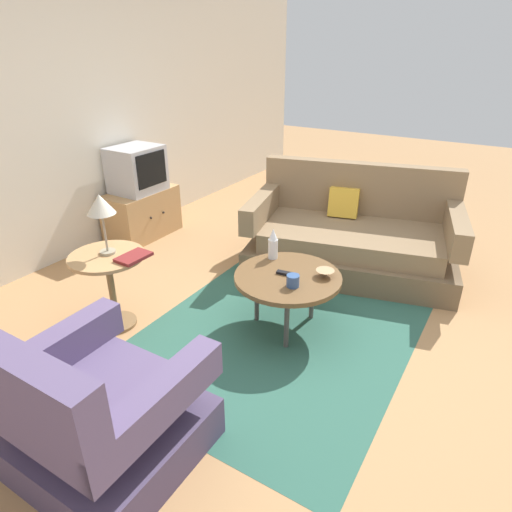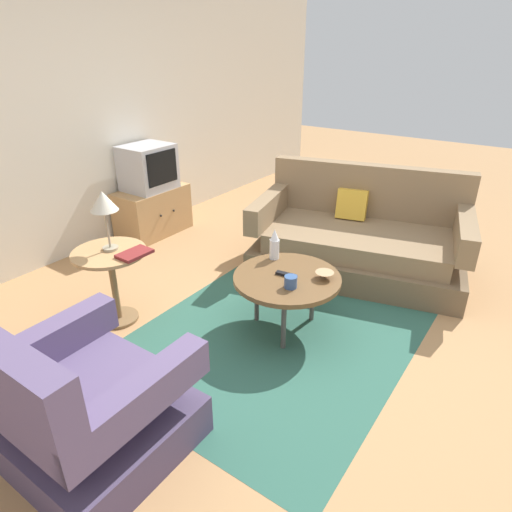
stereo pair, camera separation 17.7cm
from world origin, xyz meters
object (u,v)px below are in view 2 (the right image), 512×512
at_px(armchair, 85,409).
at_px(table_lamp, 103,204).
at_px(television, 148,167).
at_px(tv_remote_dark, 285,274).
at_px(couch, 359,240).
at_px(vase, 274,245).
at_px(bowl, 324,275).
at_px(book, 135,254).
at_px(side_table, 112,271).
at_px(tv_stand, 153,211).
at_px(mug, 291,282).
at_px(coffee_table, 286,280).

relative_size(armchair, table_lamp, 2.01).
distance_m(television, tv_remote_dark, 2.32).
height_order(couch, vase, couch).
bearing_deg(tv_remote_dark, bowl, 19.43).
height_order(armchair, book, armchair).
xyz_separation_m(armchair, tv_remote_dark, (1.55, -0.23, 0.15)).
xyz_separation_m(side_table, bowl, (0.77, -1.36, 0.04)).
distance_m(armchair, tv_stand, 3.00).
bearing_deg(television, mug, -110.39).
relative_size(side_table, book, 2.45).
bearing_deg(armchair, side_table, 134.29).
bearing_deg(couch, mug, 78.60).
relative_size(side_table, tv_stand, 0.74).
bearing_deg(vase, couch, -15.02).
relative_size(armchair, mug, 6.61).
relative_size(vase, book, 1.01).
height_order(armchair, vase, armchair).
relative_size(mug, book, 0.56).
height_order(couch, coffee_table, couch).
relative_size(coffee_table, mug, 5.80).
distance_m(coffee_table, book, 1.10).
bearing_deg(book, tv_stand, 45.60).
bearing_deg(side_table, book, -73.02).
distance_m(bowl, book, 1.36).
relative_size(side_table, television, 1.17).
bearing_deg(armchair, tv_remote_dark, 81.26).
bearing_deg(tv_stand, couch, -77.66).
bearing_deg(vase, tv_stand, 74.54).
height_order(tv_stand, bowl, tv_stand).
height_order(armchair, mug, armchair).
height_order(television, mug, television).
height_order(table_lamp, tv_remote_dark, table_lamp).
bearing_deg(table_lamp, armchair, -135.79).
xyz_separation_m(side_table, table_lamp, (0.03, 0.01, 0.52)).
bearing_deg(tv_stand, tv_remote_dark, -108.60).
bearing_deg(book, couch, -26.39).
height_order(coffee_table, tv_stand, tv_stand).
bearing_deg(vase, tv_remote_dark, -131.10).
height_order(coffee_table, vase, vase).
height_order(coffee_table, television, television).
bearing_deg(book, vase, -39.77).
height_order(tv_remote_dark, book, book).
distance_m(coffee_table, table_lamp, 1.40).
distance_m(table_lamp, book, 0.41).
relative_size(mug, tv_remote_dark, 0.90).
bearing_deg(television, bowl, -104.09).
xyz_separation_m(tv_stand, book, (-1.32, -1.27, 0.34)).
distance_m(couch, mug, 1.36).
bearing_deg(table_lamp, coffee_table, -61.53).
distance_m(couch, bowl, 1.13).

